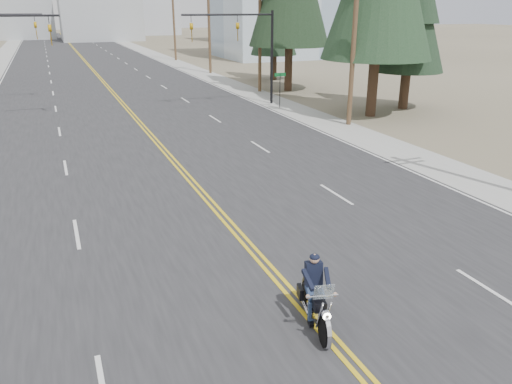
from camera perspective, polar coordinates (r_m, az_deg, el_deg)
The scene contains 13 objects.
road at distance 74.82m, azimuth -18.74°, elevation 13.73°, with size 20.00×200.00×0.01m, color #303033.
sidewalk_right at distance 76.48m, azimuth -9.89°, elevation 14.59°, with size 3.00×200.00×0.01m, color #A5A5A0.
traffic_mast_right at distance 39.03m, azimuth -0.99°, elevation 17.03°, with size 7.10×0.26×7.00m.
street_sign at distance 38.21m, azimuth 2.76°, elevation 12.22°, with size 0.90×0.06×2.62m.
utility_pole_b at distance 32.55m, azimuth 11.21°, elevation 17.88°, with size 2.20×0.30×11.50m.
utility_pole_c at distance 45.87m, azimuth 0.45°, elevation 18.49°, with size 2.20×0.30×11.00m.
utility_pole_d at distance 59.98m, azimuth -5.41°, elevation 19.05°, with size 2.20×0.30×11.50m.
utility_pole_e at distance 76.39m, azimuth -9.39°, elevation 18.92°, with size 2.20×0.30×11.00m.
haze_bldg_b at distance 129.97m, azimuth -17.45°, elevation 19.29°, with size 18.00×14.00×14.00m, color #ADB2B7.
haze_bldg_c at distance 122.93m, azimuth -0.75°, elevation 21.08°, with size 16.00×12.00×18.00m, color #B7BCC6.
haze_bldg_e at distance 157.23m, azimuth -11.88°, elevation 19.40°, with size 14.00×14.00×12.00m, color #B7BCC6.
motorcyclist at distance 11.96m, azimuth 6.92°, elevation -11.38°, with size 0.94×2.20×1.72m, color black, non-canonical shape.
conifer_far at distance 54.11m, azimuth 2.08°, elevation 20.51°, with size 4.82×4.82×12.90m.
Camera 1 is at (-5.19, -4.30, 7.09)m, focal length 35.00 mm.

